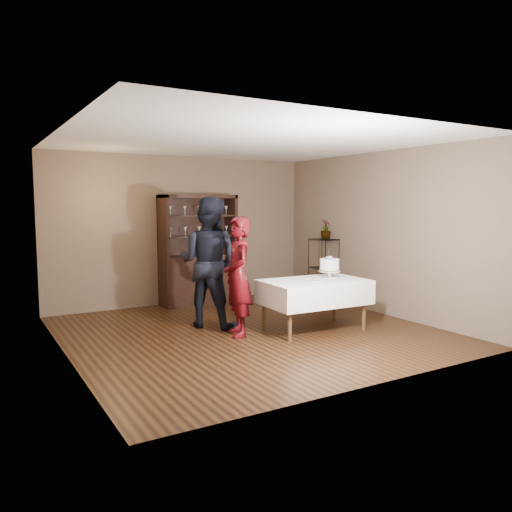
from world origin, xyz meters
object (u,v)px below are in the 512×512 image
object	(u,v)px
plant_etagere	(324,268)
man	(209,262)
potted_plant	(326,229)
cake	(329,266)
woman	(238,277)
china_hutch	(198,268)
cake_table	(314,292)

from	to	relation	value
plant_etagere	man	distance (m)	2.73
man	potted_plant	size ratio (longest dim) A/B	5.35
man	cake	bearing A→B (deg)	-161.18
woman	cake	world-z (taller)	woman
china_hutch	cake	world-z (taller)	china_hutch
plant_etagere	cake_table	xyz separation A→B (m)	(-1.45, -1.62, -0.08)
cake_table	plant_etagere	bearing A→B (deg)	48.30
plant_etagere	woman	xyz separation A→B (m)	(-2.52, -1.29, 0.18)
woman	potted_plant	size ratio (longest dim) A/B	4.59
china_hutch	woman	distance (m)	2.39
china_hutch	woman	bearing A→B (deg)	-100.65
china_hutch	cake	distance (m)	2.78
cake	man	bearing A→B (deg)	148.83
woman	cake	size ratio (longest dim) A/B	3.77
plant_etagere	woman	world-z (taller)	woman
china_hutch	plant_etagere	world-z (taller)	china_hutch
china_hutch	man	xyz separation A→B (m)	(-0.56, -1.65, 0.31)
cake	plant_etagere	bearing A→B (deg)	54.34
china_hutch	man	size ratio (longest dim) A/B	1.03
plant_etagere	china_hutch	bearing A→B (deg)	153.17
woman	potted_plant	xyz separation A→B (m)	(2.56, 1.28, 0.54)
cake	potted_plant	distance (m)	1.95
man	cake	xyz separation A→B (m)	(1.54, -0.93, -0.05)
cake	china_hutch	bearing A→B (deg)	110.77
plant_etagere	cake	xyz separation A→B (m)	(-1.10, -1.53, 0.27)
potted_plant	woman	bearing A→B (deg)	-153.36
woman	man	distance (m)	0.72
woman	china_hutch	bearing A→B (deg)	-177.18
woman	man	bearing A→B (deg)	-156.59
china_hutch	cake_table	world-z (taller)	china_hutch
man	potted_plant	bearing A→B (deg)	-117.57
plant_etagere	potted_plant	size ratio (longest dim) A/B	3.30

